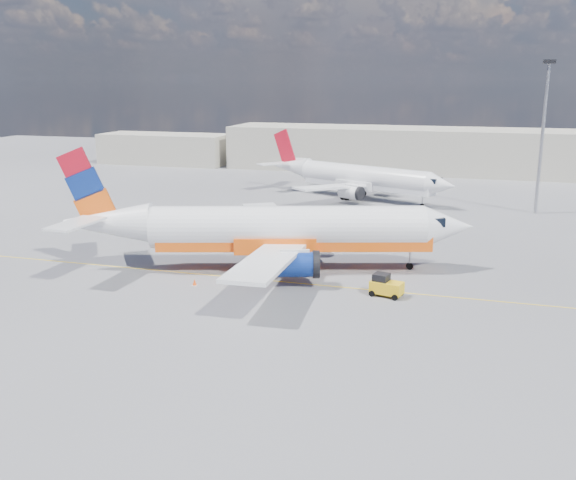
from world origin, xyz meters
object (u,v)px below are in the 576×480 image
(main_jet, at_px, (275,230))
(traffic_cone, at_px, (195,282))
(gse_tug, at_px, (386,286))
(second_jet, at_px, (359,177))

(main_jet, xyz_separation_m, traffic_cone, (-5.08, -6.34, -3.47))
(gse_tug, bearing_deg, second_jet, 116.88)
(second_jet, height_order, traffic_cone, second_jet)
(main_jet, distance_m, traffic_cone, 8.83)
(main_jet, bearing_deg, traffic_cone, -145.42)
(main_jet, relative_size, second_jet, 1.22)
(main_jet, bearing_deg, gse_tug, -39.32)
(main_jet, bearing_deg, second_jet, 71.95)
(traffic_cone, bearing_deg, main_jet, 51.31)
(main_jet, xyz_separation_m, second_jet, (0.86, 37.40, -0.63))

